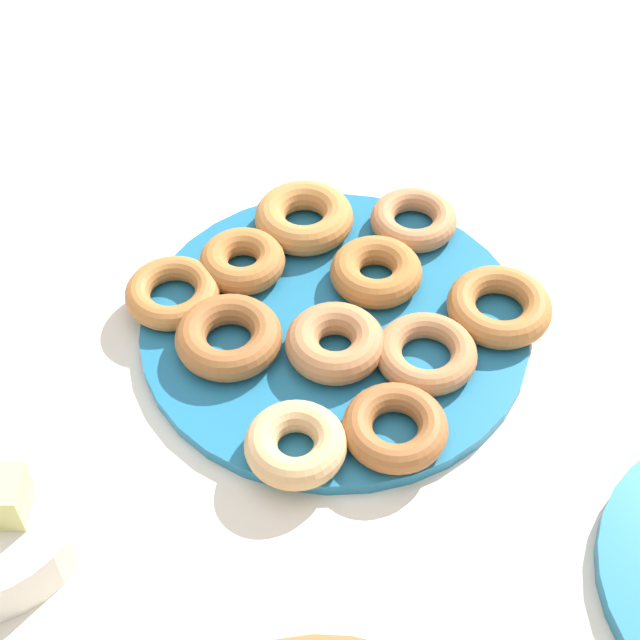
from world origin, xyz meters
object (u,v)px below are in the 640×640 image
(donut_3, at_px, (499,307))
(donut_9, at_px, (395,427))
(donut_1, at_px, (426,353))
(donut_0, at_px, (335,343))
(donut_4, at_px, (296,444))
(donut_5, at_px, (304,218))
(donut_10, at_px, (173,293))
(melon_chunk_left, at_px, (0,497))
(donut_plate, at_px, (334,325))
(donut_7, at_px, (229,337))
(donut_2, at_px, (376,272))
(donut_6, at_px, (414,220))
(donut_8, at_px, (242,261))

(donut_3, relative_size, donut_9, 1.10)
(donut_1, distance_m, donut_9, 0.08)
(donut_0, relative_size, donut_4, 1.06)
(donut_5, xyz_separation_m, donut_10, (0.06, 0.14, -0.00))
(melon_chunk_left, bearing_deg, donut_plate, -113.52)
(donut_4, height_order, donut_5, donut_5)
(donut_1, xyz_separation_m, donut_7, (0.16, 0.06, 0.00))
(donut_3, height_order, donut_4, same)
(donut_2, distance_m, donut_9, 0.17)
(donut_6, bearing_deg, melon_chunk_left, 71.33)
(donut_4, xyz_separation_m, donut_5, (0.11, -0.24, 0.00))
(donut_3, height_order, donut_10, donut_3)
(donut_6, xyz_separation_m, donut_7, (0.09, 0.21, 0.00))
(donut_plate, xyz_separation_m, donut_6, (-0.02, -0.14, 0.02))
(donut_5, height_order, donut_6, donut_5)
(melon_chunk_left, bearing_deg, donut_8, -94.41)
(donut_2, relative_size, donut_6, 1.01)
(donut_0, height_order, donut_9, donut_0)
(donut_0, distance_m, donut_3, 0.15)
(donut_5, relative_size, donut_6, 1.14)
(donut_7, relative_size, donut_9, 1.09)
(melon_chunk_left, bearing_deg, donut_10, -86.69)
(donut_6, bearing_deg, donut_3, 145.55)
(donut_6, distance_m, melon_chunk_left, 0.46)
(donut_7, bearing_deg, donut_0, -159.53)
(donut_plate, height_order, donut_3, donut_3)
(donut_3, bearing_deg, donut_0, 41.85)
(donut_1, relative_size, donut_7, 0.94)
(donut_plate, bearing_deg, donut_7, 44.46)
(donut_10, bearing_deg, donut_0, -177.96)
(donut_1, relative_size, donut_2, 1.02)
(donut_plate, relative_size, donut_1, 3.99)
(donut_7, distance_m, donut_10, 0.08)
(donut_2, bearing_deg, melon_chunk_left, 67.97)
(donut_6, relative_size, melon_chunk_left, 2.32)
(donut_9, bearing_deg, donut_1, -86.53)
(donut_4, xyz_separation_m, donut_10, (0.17, -0.10, -0.00))
(donut_3, height_order, melon_chunk_left, melon_chunk_left)
(donut_3, bearing_deg, donut_5, -8.48)
(donut_5, distance_m, donut_9, 0.26)
(donut_9, bearing_deg, donut_5, -47.93)
(donut_plate, relative_size, donut_5, 3.62)
(donut_0, bearing_deg, donut_5, -54.82)
(donut_plate, bearing_deg, donut_9, 135.51)
(donut_6, xyz_separation_m, donut_8, (0.12, 0.12, 0.00))
(donut_1, relative_size, donut_4, 1.07)
(donut_3, bearing_deg, donut_6, -34.45)
(donut_3, distance_m, donut_9, 0.16)
(donut_4, distance_m, donut_8, 0.21)
(donut_5, relative_size, donut_9, 1.13)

